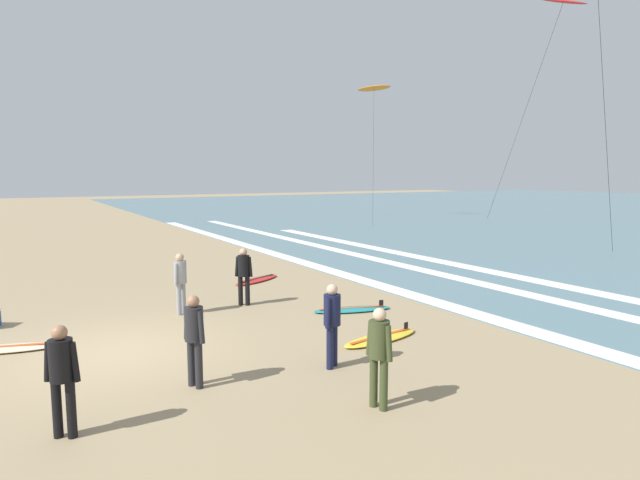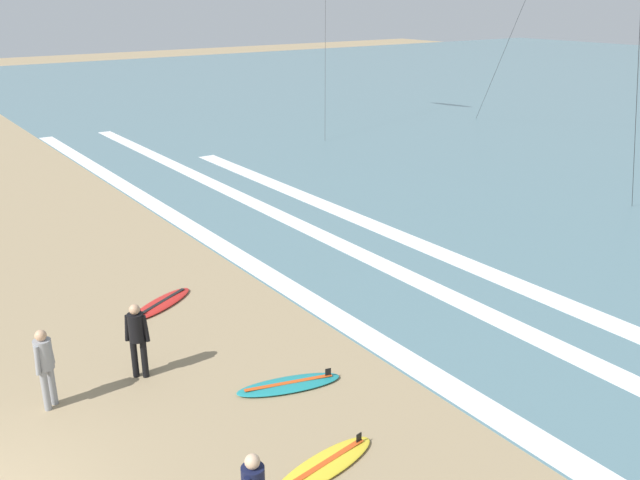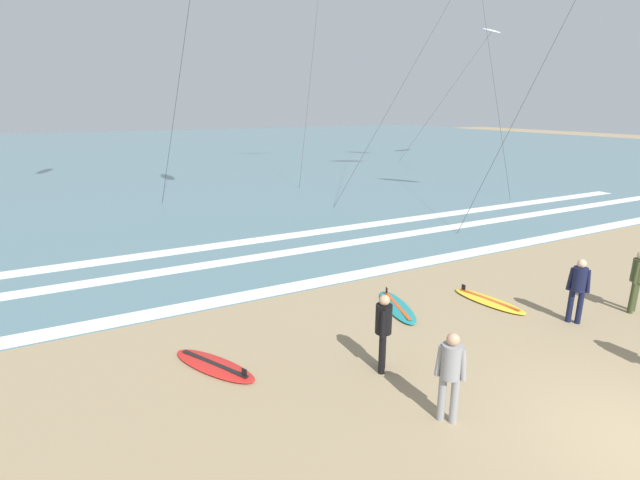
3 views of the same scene
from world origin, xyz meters
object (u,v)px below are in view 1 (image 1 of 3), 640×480
at_px(surfer_left_near, 180,278).
at_px(kite_red_mid_center, 563,4).
at_px(surfboard_right_spare, 257,280).
at_px(surfer_mid_group, 332,318).
at_px(surfer_left_far, 62,371).
at_px(surfboard_near_water, 381,338).
at_px(surfer_background_far, 194,333).
at_px(surfboard_foreground_flat, 4,349).
at_px(kite_orange_high_right, 374,89).
at_px(surfer_foreground_main, 244,271).
at_px(surfer_right_near, 379,349).
at_px(surfboard_left_pile, 352,309).

bearing_deg(surfer_left_near, kite_red_mid_center, 105.75).
bearing_deg(surfboard_right_spare, surfer_left_near, -49.20).
xyz_separation_m(surfer_mid_group, surfer_left_near, (-5.24, -1.37, 0.00)).
relative_size(surfer_left_far, surfboard_near_water, 0.74).
bearing_deg(surfer_background_far, surfer_mid_group, 81.10).
xyz_separation_m(surfboard_foreground_flat, kite_orange_high_right, (-22.52, 25.68, 10.20)).
bearing_deg(kite_orange_high_right, surfboard_near_water, -35.62).
relative_size(surfboard_right_spare, kite_orange_high_right, 0.20).
bearing_deg(surfer_foreground_main, surfer_mid_group, -4.32).
bearing_deg(surfer_left_far, kite_orange_high_right, 137.45).
bearing_deg(surfer_background_far, surfboard_right_spare, 149.74).
bearing_deg(surfboard_right_spare, surfboard_near_water, -1.93).
xyz_separation_m(surfer_background_far, surfboard_near_water, (-0.48, 4.30, -0.91)).
height_order(surfer_mid_group, surfer_left_near, same).
height_order(surfer_left_far, surfboard_near_water, surfer_left_far).
distance_m(surfer_foreground_main, surfboard_near_water, 4.73).
distance_m(surfer_right_near, kite_red_mid_center, 29.61).
height_order(surfboard_right_spare, surfboard_left_pile, same).
distance_m(surfboard_foreground_flat, kite_red_mid_center, 32.03).
height_order(surfer_mid_group, surfer_right_near, same).
bearing_deg(surfboard_near_water, kite_red_mid_center, 118.06).
bearing_deg(kite_orange_high_right, surfer_foreground_main, -42.91).
distance_m(surfboard_right_spare, kite_orange_high_right, 27.98).
bearing_deg(surfer_foreground_main, surfer_left_far, -41.16).
distance_m(kite_orange_high_right, kite_red_mid_center, 15.17).
bearing_deg(surfboard_foreground_flat, surfboard_near_water, 64.88).
bearing_deg(surfboard_right_spare, surfer_foreground_main, -29.62).
bearing_deg(kite_orange_high_right, surfboard_foreground_flat, -48.75).
xyz_separation_m(surfer_right_near, kite_red_mid_center, (-13.93, 23.09, 12.24)).
bearing_deg(surfer_left_far, surfboard_left_pile, 116.89).
height_order(surfer_left_near, surfboard_near_water, surfer_left_near).
bearing_deg(surfer_left_far, surfer_background_far, 111.21).
xyz_separation_m(surfer_mid_group, kite_orange_high_right, (-26.74, 20.33, 9.29)).
bearing_deg(surfboard_foreground_flat, surfboard_left_pile, 83.05).
bearing_deg(kite_red_mid_center, surfer_right_near, -58.90).
distance_m(surfer_left_far, surfboard_left_pile, 8.16).
bearing_deg(surfboard_foreground_flat, surfer_left_far, 9.16).
xyz_separation_m(surfer_left_far, kite_orange_high_right, (-27.16, 24.93, 9.29)).
distance_m(surfer_left_near, kite_red_mid_center, 27.92).
height_order(surfer_left_near, surfer_right_near, same).
xyz_separation_m(surfer_right_near, surfer_left_far, (-1.45, -4.29, 0.00)).
bearing_deg(surfer_right_near, surfer_foreground_main, 174.39).
bearing_deg(surfer_left_far, surfboard_foreground_flat, -170.84).
xyz_separation_m(surfer_mid_group, surfboard_left_pile, (-3.25, 2.64, -0.91)).
distance_m(surfboard_foreground_flat, surfboard_left_pile, 8.04).
distance_m(surfer_background_far, kite_red_mid_center, 30.42).
height_order(surfboard_left_pile, kite_red_mid_center, kite_red_mid_center).
height_order(surfer_right_near, surfboard_near_water, surfer_right_near).
bearing_deg(surfer_mid_group, surfboard_right_spare, 165.98).
distance_m(surfer_mid_group, surfboard_near_water, 2.20).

